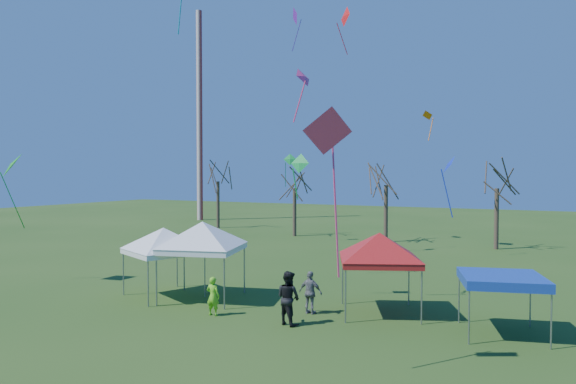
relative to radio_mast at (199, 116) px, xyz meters
name	(u,v)px	position (x,y,z in m)	size (l,w,h in m)	color
ground	(265,323)	(28.00, -34.00, -12.50)	(140.00, 140.00, 0.00)	#274917
radio_mast	(199,116)	(0.00, 0.00, 0.00)	(0.70, 0.70, 25.00)	silver
tree_0	(218,165)	(7.15, -6.62, -6.01)	(3.83, 3.83, 8.44)	#3D2D21
tree_1	(295,171)	(17.23, -9.35, -6.71)	(3.42, 3.42, 7.54)	#3D2D21
tree_2	(386,165)	(25.63, -9.62, -6.21)	(3.71, 3.71, 8.18)	#3D2D21
tree_3	(497,167)	(34.03, -9.96, -6.42)	(3.59, 3.59, 7.91)	#3D2D21
tent_white_west	(163,232)	(21.81, -32.33, -9.60)	(3.81, 3.81, 3.59)	gray
tent_white_mid	(202,227)	(23.71, -31.99, -9.30)	(4.33, 4.33, 3.97)	gray
tent_red	(380,238)	(31.37, -30.79, -9.50)	(3.90, 3.90, 3.71)	gray
tent_blue	(502,280)	(35.91, -31.57, -10.59)	(3.25, 3.25, 2.08)	gray
person_grey	(310,293)	(28.96, -32.05, -11.66)	(0.99, 0.41, 1.69)	slate
person_green	(213,296)	(25.65, -33.97, -11.74)	(0.55, 0.36, 1.52)	#71D922
person_dark	(288,298)	(28.82, -33.72, -11.51)	(0.96, 0.75, 1.97)	black
kite_5	(327,132)	(31.88, -37.49, -5.84)	(1.58, 1.53, 4.63)	#EA3469
kite_14	(11,165)	(13.33, -33.71, -6.53)	(1.81, 1.70, 3.91)	green
kite_19	(428,116)	(30.31, -16.50, -3.20)	(0.90, 0.77, 2.00)	orange
kite_17	(448,165)	(33.07, -25.27, -6.57)	(0.92, 1.14, 2.99)	#1228C4
kite_27	(303,78)	(28.13, -30.96, -2.97)	(0.73, 1.03, 2.32)	#F03578
kite_11	(345,17)	(24.44, -16.18, 4.05)	(1.30, 1.30, 3.27)	red
kite_1	(299,164)	(27.62, -30.27, -6.54)	(0.90, 0.47, 2.04)	green
kite_13	(290,160)	(18.69, -13.22, -5.81)	(1.20, 1.01, 2.73)	green
kite_2	(296,16)	(19.57, -13.97, 5.35)	(1.18, 1.34, 3.54)	purple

